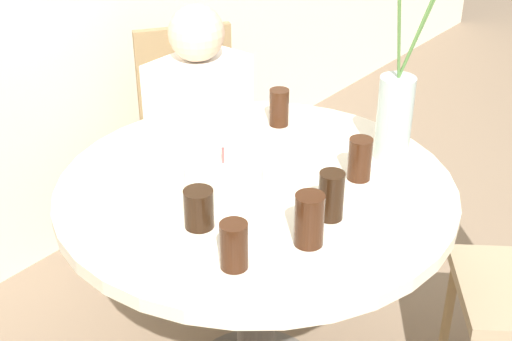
{
  "coord_description": "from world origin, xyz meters",
  "views": [
    {
      "loc": [
        -1.33,
        -1.06,
        1.77
      ],
      "look_at": [
        0.0,
        0.0,
        0.8
      ],
      "focal_mm": 50.0,
      "sensor_mm": 36.0,
      "label": 1
    }
  ],
  "objects_px": {
    "side_plate": "(268,146)",
    "person_boy": "(201,151)",
    "chair_left_flank": "(192,131)",
    "drink_glass_3": "(309,220)",
    "flower_vase": "(401,78)",
    "drink_glass_0": "(331,196)",
    "drink_glass_5": "(234,246)",
    "birthday_cake": "(224,177)",
    "drink_glass_1": "(199,209)",
    "drink_glass_4": "(279,107)",
    "drink_glass_2": "(360,159)"
  },
  "relations": [
    {
      "from": "side_plate",
      "to": "person_boy",
      "type": "height_order",
      "value": "person_boy"
    },
    {
      "from": "chair_left_flank",
      "to": "drink_glass_3",
      "type": "xyz_separation_m",
      "value": [
        -0.65,
        -1.0,
        0.32
      ]
    },
    {
      "from": "flower_vase",
      "to": "drink_glass_0",
      "type": "bearing_deg",
      "value": -174.45
    },
    {
      "from": "drink_glass_5",
      "to": "birthday_cake",
      "type": "bearing_deg",
      "value": 45.03
    },
    {
      "from": "side_plate",
      "to": "drink_glass_1",
      "type": "xyz_separation_m",
      "value": [
        -0.44,
        -0.13,
        0.05
      ]
    },
    {
      "from": "flower_vase",
      "to": "chair_left_flank",
      "type": "bearing_deg",
      "value": 82.77
    },
    {
      "from": "side_plate",
      "to": "drink_glass_0",
      "type": "bearing_deg",
      "value": -119.63
    },
    {
      "from": "side_plate",
      "to": "flower_vase",
      "type": "bearing_deg",
      "value": -59.6
    },
    {
      "from": "side_plate",
      "to": "drink_glass_5",
      "type": "distance_m",
      "value": 0.6
    },
    {
      "from": "side_plate",
      "to": "drink_glass_5",
      "type": "relative_size",
      "value": 1.4
    },
    {
      "from": "drink_glass_3",
      "to": "drink_glass_1",
      "type": "bearing_deg",
      "value": 113.01
    },
    {
      "from": "birthday_cake",
      "to": "drink_glass_4",
      "type": "relative_size",
      "value": 1.77
    },
    {
      "from": "birthday_cake",
      "to": "person_boy",
      "type": "xyz_separation_m",
      "value": [
        0.5,
        0.55,
        -0.31
      ]
    },
    {
      "from": "drink_glass_2",
      "to": "drink_glass_3",
      "type": "xyz_separation_m",
      "value": [
        -0.35,
        -0.07,
        0.01
      ]
    },
    {
      "from": "drink_glass_0",
      "to": "drink_glass_2",
      "type": "xyz_separation_m",
      "value": [
        0.22,
        0.05,
        -0.0
      ]
    },
    {
      "from": "drink_glass_5",
      "to": "chair_left_flank",
      "type": "bearing_deg",
      "value": 48.15
    },
    {
      "from": "drink_glass_2",
      "to": "drink_glass_0",
      "type": "bearing_deg",
      "value": -167.44
    },
    {
      "from": "side_plate",
      "to": "drink_glass_5",
      "type": "height_order",
      "value": "drink_glass_5"
    },
    {
      "from": "person_boy",
      "to": "birthday_cake",
      "type": "bearing_deg",
      "value": -132.01
    },
    {
      "from": "flower_vase",
      "to": "person_boy",
      "type": "distance_m",
      "value": 0.96
    },
    {
      "from": "drink_glass_5",
      "to": "drink_glass_0",
      "type": "bearing_deg",
      "value": -10.52
    },
    {
      "from": "drink_glass_5",
      "to": "person_boy",
      "type": "bearing_deg",
      "value": 47.07
    },
    {
      "from": "flower_vase",
      "to": "drink_glass_2",
      "type": "height_order",
      "value": "flower_vase"
    },
    {
      "from": "drink_glass_1",
      "to": "drink_glass_4",
      "type": "relative_size",
      "value": 0.85
    },
    {
      "from": "birthday_cake",
      "to": "person_boy",
      "type": "bearing_deg",
      "value": 47.99
    },
    {
      "from": "side_plate",
      "to": "drink_glass_3",
      "type": "relative_size",
      "value": 1.22
    },
    {
      "from": "birthday_cake",
      "to": "drink_glass_0",
      "type": "height_order",
      "value": "birthday_cake"
    },
    {
      "from": "drink_glass_4",
      "to": "drink_glass_5",
      "type": "xyz_separation_m",
      "value": [
        -0.66,
        -0.37,
        -0.0
      ]
    },
    {
      "from": "drink_glass_4",
      "to": "chair_left_flank",
      "type": "bearing_deg",
      "value": 73.52
    },
    {
      "from": "chair_left_flank",
      "to": "person_boy",
      "type": "distance_m",
      "value": 0.16
    },
    {
      "from": "drink_glass_1",
      "to": "person_boy",
      "type": "bearing_deg",
      "value": 42.86
    },
    {
      "from": "birthday_cake",
      "to": "person_boy",
      "type": "height_order",
      "value": "person_boy"
    },
    {
      "from": "chair_left_flank",
      "to": "drink_glass_4",
      "type": "height_order",
      "value": "chair_left_flank"
    },
    {
      "from": "drink_glass_0",
      "to": "drink_glass_5",
      "type": "bearing_deg",
      "value": 169.48
    },
    {
      "from": "drink_glass_0",
      "to": "drink_glass_4",
      "type": "relative_size",
      "value": 1.08
    },
    {
      "from": "flower_vase",
      "to": "drink_glass_0",
      "type": "distance_m",
      "value": 0.44
    },
    {
      "from": "drink_glass_1",
      "to": "drink_glass_3",
      "type": "distance_m",
      "value": 0.28
    },
    {
      "from": "flower_vase",
      "to": "drink_glass_5",
      "type": "bearing_deg",
      "value": 178.44
    },
    {
      "from": "flower_vase",
      "to": "drink_glass_1",
      "type": "bearing_deg",
      "value": 162.83
    },
    {
      "from": "drink_glass_0",
      "to": "birthday_cake",
      "type": "bearing_deg",
      "value": 104.08
    },
    {
      "from": "side_plate",
      "to": "drink_glass_5",
      "type": "xyz_separation_m",
      "value": [
        -0.52,
        -0.31,
        0.05
      ]
    },
    {
      "from": "drink_glass_2",
      "to": "person_boy",
      "type": "relative_size",
      "value": 0.12
    },
    {
      "from": "drink_glass_1",
      "to": "drink_glass_3",
      "type": "height_order",
      "value": "drink_glass_3"
    },
    {
      "from": "chair_left_flank",
      "to": "flower_vase",
      "type": "xyz_separation_m",
      "value": [
        -0.12,
        -0.94,
        0.5
      ]
    },
    {
      "from": "drink_glass_4",
      "to": "person_boy",
      "type": "bearing_deg",
      "value": 80.22
    },
    {
      "from": "side_plate",
      "to": "drink_glass_3",
      "type": "height_order",
      "value": "drink_glass_3"
    },
    {
      "from": "birthday_cake",
      "to": "flower_vase",
      "type": "height_order",
      "value": "flower_vase"
    },
    {
      "from": "side_plate",
      "to": "drink_glass_4",
      "type": "relative_size",
      "value": 1.37
    },
    {
      "from": "drink_glass_0",
      "to": "flower_vase",
      "type": "bearing_deg",
      "value": 5.55
    },
    {
      "from": "flower_vase",
      "to": "drink_glass_3",
      "type": "relative_size",
      "value": 5.76
    }
  ]
}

